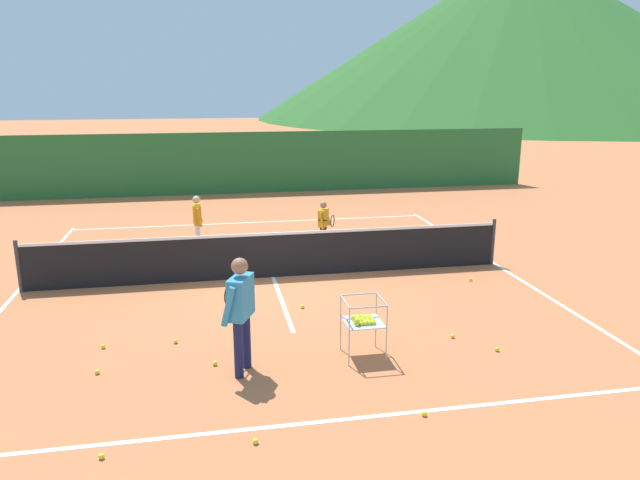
% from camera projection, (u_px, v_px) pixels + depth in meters
% --- Properties ---
extents(ground_plane, '(120.00, 120.00, 0.00)m').
position_uv_depth(ground_plane, '(273.00, 277.00, 12.74)').
color(ground_plane, '#C67042').
extents(line_baseline_near, '(10.15, 0.08, 0.01)m').
position_uv_depth(line_baseline_near, '(326.00, 421.00, 7.31)').
color(line_baseline_near, white).
rests_on(line_baseline_near, ground).
extents(line_baseline_far, '(10.15, 0.08, 0.01)m').
position_uv_depth(line_baseline_far, '(253.00, 222.00, 17.72)').
color(line_baseline_far, white).
rests_on(line_baseline_far, ground).
extents(line_sideline_west, '(0.08, 10.96, 0.01)m').
position_uv_depth(line_sideline_west, '(17.00, 292.00, 11.83)').
color(line_sideline_west, white).
rests_on(line_sideline_west, ground).
extents(line_sideline_east, '(0.08, 10.96, 0.01)m').
position_uv_depth(line_sideline_east, '(495.00, 264.00, 13.66)').
color(line_sideline_east, white).
rests_on(line_sideline_east, ground).
extents(line_service_center, '(0.08, 6.01, 0.01)m').
position_uv_depth(line_service_center, '(273.00, 277.00, 12.74)').
color(line_service_center, white).
rests_on(line_service_center, ground).
extents(tennis_net, '(10.05, 0.08, 1.05)m').
position_uv_depth(tennis_net, '(273.00, 254.00, 12.62)').
color(tennis_net, '#333338').
rests_on(tennis_net, ground).
extents(instructor, '(0.51, 0.84, 1.70)m').
position_uv_depth(instructor, '(241.00, 305.00, 8.31)').
color(instructor, '#191E4C').
rests_on(instructor, ground).
extents(student_0, '(0.24, 0.55, 1.37)m').
position_uv_depth(student_0, '(197.00, 218.00, 14.55)').
color(student_0, silver).
rests_on(student_0, ground).
extents(student_1, '(0.40, 0.68, 1.21)m').
position_uv_depth(student_1, '(324.00, 221.00, 14.63)').
color(student_1, black).
rests_on(student_1, ground).
extents(ball_cart, '(0.58, 0.58, 0.90)m').
position_uv_depth(ball_cart, '(363.00, 320.00, 8.91)').
color(ball_cart, '#B7B7BC').
rests_on(ball_cart, ground).
extents(tennis_ball_0, '(0.07, 0.07, 0.07)m').
position_uv_depth(tennis_ball_0, '(471.00, 279.00, 12.49)').
color(tennis_ball_0, yellow).
rests_on(tennis_ball_0, ground).
extents(tennis_ball_1, '(0.07, 0.07, 0.07)m').
position_uv_depth(tennis_ball_1, '(103.00, 346.00, 9.31)').
color(tennis_ball_1, yellow).
rests_on(tennis_ball_1, ground).
extents(tennis_ball_2, '(0.07, 0.07, 0.07)m').
position_uv_depth(tennis_ball_2, '(101.00, 456.00, 6.57)').
color(tennis_ball_2, yellow).
rests_on(tennis_ball_2, ground).
extents(tennis_ball_3, '(0.07, 0.07, 0.07)m').
position_uv_depth(tennis_ball_3, '(453.00, 336.00, 9.69)').
color(tennis_ball_3, yellow).
rests_on(tennis_ball_3, ground).
extents(tennis_ball_4, '(0.07, 0.07, 0.07)m').
position_uv_depth(tennis_ball_4, '(255.00, 441.00, 6.85)').
color(tennis_ball_4, yellow).
rests_on(tennis_ball_4, ground).
extents(tennis_ball_5, '(0.07, 0.07, 0.07)m').
position_uv_depth(tennis_ball_5, '(97.00, 372.00, 8.49)').
color(tennis_ball_5, yellow).
rests_on(tennis_ball_5, ground).
extents(tennis_ball_6, '(0.07, 0.07, 0.07)m').
position_uv_depth(tennis_ball_6, '(215.00, 363.00, 8.75)').
color(tennis_ball_6, yellow).
rests_on(tennis_ball_6, ground).
extents(tennis_ball_8, '(0.07, 0.07, 0.07)m').
position_uv_depth(tennis_ball_8, '(424.00, 414.00, 7.42)').
color(tennis_ball_8, yellow).
rests_on(tennis_ball_8, ground).
extents(tennis_ball_9, '(0.07, 0.07, 0.07)m').
position_uv_depth(tennis_ball_9, '(303.00, 307.00, 10.97)').
color(tennis_ball_9, yellow).
rests_on(tennis_ball_9, ground).
extents(tennis_ball_10, '(0.07, 0.07, 0.07)m').
position_uv_depth(tennis_ball_10, '(497.00, 349.00, 9.21)').
color(tennis_ball_10, yellow).
rests_on(tennis_ball_10, ground).
extents(tennis_ball_11, '(0.07, 0.07, 0.07)m').
position_uv_depth(tennis_ball_11, '(176.00, 341.00, 9.49)').
color(tennis_ball_11, yellow).
rests_on(tennis_ball_11, ground).
extents(windscreen_fence, '(22.34, 0.08, 2.26)m').
position_uv_depth(windscreen_fence, '(241.00, 163.00, 22.15)').
color(windscreen_fence, '#286B33').
rests_on(windscreen_fence, ground).
extents(hill_0, '(43.03, 43.03, 11.05)m').
position_uv_depth(hill_0, '(511.00, 70.00, 76.20)').
color(hill_0, '#427A38').
rests_on(hill_0, ground).
extents(hill_1, '(59.90, 59.90, 18.53)m').
position_uv_depth(hill_1, '(518.00, 35.00, 68.51)').
color(hill_1, '#2D6628').
rests_on(hill_1, ground).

